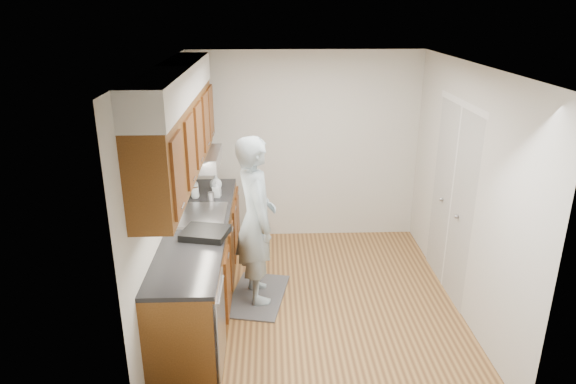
# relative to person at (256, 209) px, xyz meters

# --- Properties ---
(floor) EXTENTS (3.50, 3.50, 0.00)m
(floor) POSITION_rel_person_xyz_m (0.62, -0.12, -1.04)
(floor) COLOR #A1743D
(floor) RESTS_ON ground
(ceiling) EXTENTS (3.50, 3.50, 0.00)m
(ceiling) POSITION_rel_person_xyz_m (0.62, -0.12, 1.46)
(ceiling) COLOR white
(ceiling) RESTS_ON wall_left
(wall_left) EXTENTS (0.02, 3.50, 2.50)m
(wall_left) POSITION_rel_person_xyz_m (-0.88, -0.12, 0.21)
(wall_left) COLOR beige
(wall_left) RESTS_ON floor
(wall_right) EXTENTS (0.02, 3.50, 2.50)m
(wall_right) POSITION_rel_person_xyz_m (2.12, -0.12, 0.21)
(wall_right) COLOR beige
(wall_right) RESTS_ON floor
(wall_back) EXTENTS (3.00, 0.02, 2.50)m
(wall_back) POSITION_rel_person_xyz_m (0.62, 1.63, 0.21)
(wall_back) COLOR beige
(wall_back) RESTS_ON floor
(counter) EXTENTS (0.64, 2.80, 1.30)m
(counter) POSITION_rel_person_xyz_m (-0.58, -0.12, -0.55)
(counter) COLOR brown
(counter) RESTS_ON floor
(upper_cabinets) EXTENTS (0.47, 2.80, 1.21)m
(upper_cabinets) POSITION_rel_person_xyz_m (-0.71, -0.08, 0.91)
(upper_cabinets) COLOR brown
(upper_cabinets) RESTS_ON wall_left
(closet_door) EXTENTS (0.02, 1.22, 2.05)m
(closet_door) POSITION_rel_person_xyz_m (2.11, 0.18, -0.01)
(closet_door) COLOR silver
(closet_door) RESTS_ON wall_right
(floor_mat) EXTENTS (0.74, 1.04, 0.02)m
(floor_mat) POSITION_rel_person_xyz_m (0.00, 0.00, -1.03)
(floor_mat) COLOR #58585A
(floor_mat) RESTS_ON floor
(person) EXTENTS (0.63, 0.81, 2.04)m
(person) POSITION_rel_person_xyz_m (0.00, 0.00, 0.00)
(person) COLOR #95AAB5
(person) RESTS_ON floor_mat
(soap_bottle_a) EXTENTS (0.13, 0.13, 0.25)m
(soap_bottle_a) POSITION_rel_person_xyz_m (-0.71, 0.61, 0.03)
(soap_bottle_a) COLOR silver
(soap_bottle_a) RESTS_ON counter
(soap_bottle_b) EXTENTS (0.10, 0.10, 0.19)m
(soap_bottle_b) POSITION_rel_person_xyz_m (-0.46, 0.63, -0.00)
(soap_bottle_b) COLOR silver
(soap_bottle_b) RESTS_ON counter
(soap_bottle_c) EXTENTS (0.20, 0.20, 0.19)m
(soap_bottle_c) POSITION_rel_person_xyz_m (-0.50, 0.90, -0.00)
(soap_bottle_c) COLOR silver
(soap_bottle_c) RESTS_ON counter
(steel_can) EXTENTS (0.07, 0.07, 0.12)m
(steel_can) POSITION_rel_person_xyz_m (-0.51, 0.46, -0.04)
(steel_can) COLOR #A5A5AA
(steel_can) RESTS_ON counter
(dish_rack) EXTENTS (0.48, 0.43, 0.07)m
(dish_rack) POSITION_rel_person_xyz_m (-0.47, -0.43, -0.06)
(dish_rack) COLOR black
(dish_rack) RESTS_ON counter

